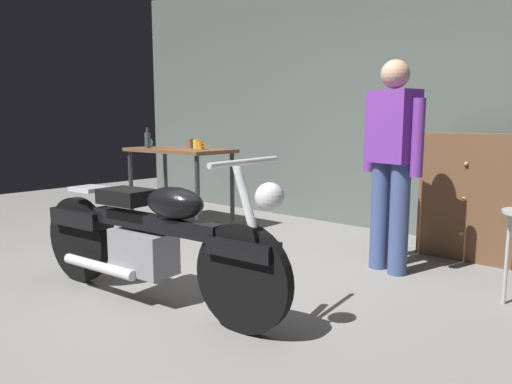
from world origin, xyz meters
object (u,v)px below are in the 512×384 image
at_px(bottle, 147,140).
at_px(mug_brown_stoneware, 190,143).
at_px(wooden_dresser, 472,196).
at_px(motorcycle, 150,237).
at_px(person_standing, 392,157).
at_px(mug_green_speckled, 149,143).
at_px(mug_yellow_tall, 197,144).
at_px(mug_orange_travel, 201,145).

bearing_deg(bottle, mug_brown_stoneware, 48.77).
bearing_deg(wooden_dresser, mug_brown_stoneware, -166.15).
xyz_separation_m(motorcycle, mug_brown_stoneware, (-1.68, 1.84, 0.50)).
bearing_deg(person_standing, motorcycle, 79.22).
xyz_separation_m(wooden_dresser, mug_brown_stoneware, (-2.92, -0.72, 0.40)).
distance_m(wooden_dresser, mug_green_speckled, 3.61).
distance_m(mug_yellow_tall, bottle, 0.57).
relative_size(motorcycle, mug_brown_stoneware, 20.14).
bearing_deg(mug_yellow_tall, bottle, -142.36).
distance_m(mug_brown_stoneware, mug_green_speckled, 0.58).
relative_size(person_standing, mug_brown_stoneware, 15.39).
height_order(wooden_dresser, mug_yellow_tall, wooden_dresser).
bearing_deg(motorcycle, bottle, 138.02).
xyz_separation_m(motorcycle, mug_yellow_tall, (-1.55, 1.82, 0.50)).
relative_size(mug_green_speckled, mug_yellow_tall, 0.93).
relative_size(wooden_dresser, mug_yellow_tall, 9.79).
xyz_separation_m(person_standing, mug_green_speckled, (-3.11, -0.01, 0.02)).
bearing_deg(bottle, person_standing, 4.08).
bearing_deg(mug_orange_travel, bottle, -160.57).
bearing_deg(wooden_dresser, bottle, -161.47).
height_order(mug_green_speckled, bottle, bottle).
height_order(motorcycle, mug_brown_stoneware, mug_brown_stoneware).
distance_m(person_standing, mug_yellow_tall, 2.43).
relative_size(motorcycle, mug_green_speckled, 20.84).
relative_size(motorcycle, person_standing, 1.31).
xyz_separation_m(mug_brown_stoneware, mug_yellow_tall, (0.13, -0.02, -0.00)).
xyz_separation_m(motorcycle, person_standing, (0.88, 1.68, 0.48)).
bearing_deg(wooden_dresser, mug_yellow_tall, -165.17).
xyz_separation_m(motorcycle, bottle, (-2.01, 1.48, 0.55)).
bearing_deg(mug_orange_travel, wooden_dresser, 18.30).
bearing_deg(motorcycle, mug_orange_travel, 122.84).
relative_size(person_standing, wooden_dresser, 1.52).
distance_m(motorcycle, mug_orange_travel, 2.23).
bearing_deg(mug_brown_stoneware, mug_yellow_tall, -8.21).
bearing_deg(mug_yellow_tall, wooden_dresser, 14.83).
xyz_separation_m(wooden_dresser, mug_orange_travel, (-2.60, -0.86, 0.40)).
bearing_deg(motorcycle, mug_green_speckled, 137.59).
xyz_separation_m(motorcycle, wooden_dresser, (1.24, 2.56, 0.10)).
height_order(motorcycle, mug_green_speckled, mug_green_speckled).
bearing_deg(mug_green_speckled, mug_yellow_tall, 12.78).
distance_m(mug_orange_travel, mug_yellow_tall, 0.23).
bearing_deg(mug_green_speckled, mug_brown_stoneware, 17.46).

